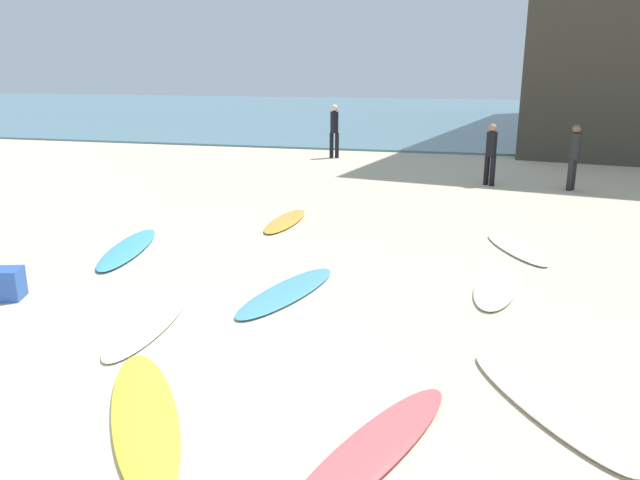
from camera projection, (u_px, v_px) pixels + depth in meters
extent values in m
plane|color=beige|center=(99.00, 419.00, 5.61)|extent=(120.00, 120.00, 0.00)
cube|color=slate|center=(435.00, 114.00, 41.78)|extent=(120.00, 40.00, 0.08)
ellipsoid|color=#429EE2|center=(128.00, 248.00, 10.72)|extent=(1.15, 2.65, 0.09)
ellipsoid|color=yellow|center=(144.00, 415.00, 5.58)|extent=(1.90, 2.44, 0.08)
ellipsoid|color=#F2DEC7|center=(545.00, 405.00, 5.76)|extent=(1.63, 2.17, 0.08)
ellipsoid|color=gold|center=(285.00, 221.00, 12.66)|extent=(0.56, 2.13, 0.07)
ellipsoid|color=#EFE4CF|center=(496.00, 287.00, 8.86)|extent=(0.80, 2.03, 0.07)
ellipsoid|color=white|center=(516.00, 249.00, 10.73)|extent=(1.28, 2.08, 0.07)
ellipsoid|color=#D25658|center=(372.00, 449.00, 5.09)|extent=(1.35, 2.45, 0.08)
ellipsoid|color=white|center=(149.00, 323.00, 7.63)|extent=(0.81, 2.26, 0.06)
ellipsoid|color=#4791D4|center=(287.00, 292.00, 8.69)|extent=(1.15, 2.42, 0.07)
cylinder|color=black|center=(331.00, 145.00, 21.65)|extent=(0.14, 0.14, 0.87)
cylinder|color=black|center=(337.00, 146.00, 21.58)|extent=(0.14, 0.14, 0.87)
cylinder|color=black|center=(334.00, 122.00, 21.40)|extent=(0.30, 0.30, 0.73)
sphere|color=beige|center=(334.00, 108.00, 21.27)|extent=(0.24, 0.24, 0.24)
cylinder|color=black|center=(492.00, 171.00, 16.50)|extent=(0.14, 0.14, 0.78)
cylinder|color=black|center=(487.00, 170.00, 16.66)|extent=(0.14, 0.14, 0.78)
cylinder|color=black|center=(492.00, 144.00, 16.39)|extent=(0.39, 0.39, 0.65)
sphere|color=#9E7051|center=(493.00, 128.00, 16.27)|extent=(0.21, 0.21, 0.21)
cylinder|color=black|center=(573.00, 174.00, 16.00)|extent=(0.14, 0.14, 0.80)
cylinder|color=black|center=(570.00, 175.00, 15.86)|extent=(0.14, 0.14, 0.80)
cylinder|color=black|center=(575.00, 146.00, 15.73)|extent=(0.38, 0.38, 0.67)
sphere|color=brown|center=(577.00, 129.00, 15.61)|extent=(0.22, 0.22, 0.22)
cube|color=#2D56B2|center=(2.00, 284.00, 8.45)|extent=(0.61, 0.51, 0.43)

